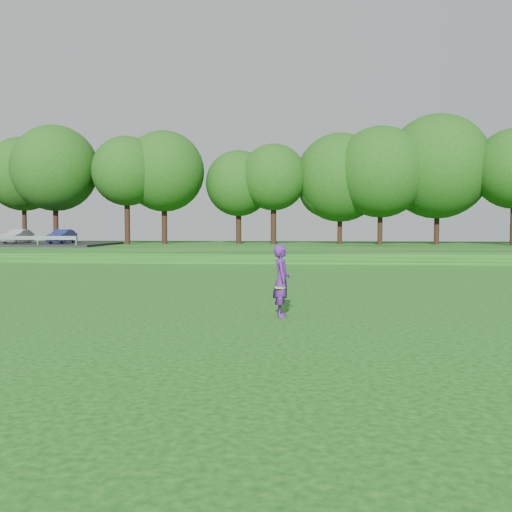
{
  "coord_description": "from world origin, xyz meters",
  "views": [
    {
      "loc": [
        5.13,
        -14.47,
        2.25
      ],
      "look_at": [
        3.49,
        3.65,
        1.3
      ],
      "focal_mm": 40.0,
      "sensor_mm": 36.0,
      "label": 1
    }
  ],
  "objects": [
    {
      "name": "treeline",
      "position": [
        0.0,
        38.0,
        8.1
      ],
      "size": [
        104.0,
        7.0,
        15.0
      ],
      "primitive_type": null,
      "color": "#134810",
      "rests_on": "berm"
    },
    {
      "name": "woman",
      "position": [
        4.49,
        -0.35,
        0.9
      ],
      "size": [
        0.48,
        0.69,
        1.8
      ],
      "color": "#501B7B",
      "rests_on": "ground"
    },
    {
      "name": "berm",
      "position": [
        0.0,
        34.0,
        0.3
      ],
      "size": [
        130.0,
        30.0,
        0.6
      ],
      "primitive_type": "cube",
      "color": "#0B3D0D",
      "rests_on": "ground"
    },
    {
      "name": "walking_path",
      "position": [
        0.0,
        20.0,
        0.02
      ],
      "size": [
        130.0,
        1.6,
        0.04
      ],
      "primitive_type": "cube",
      "color": "gray",
      "rests_on": "ground"
    },
    {
      "name": "ground",
      "position": [
        0.0,
        0.0,
        0.0
      ],
      "size": [
        140.0,
        140.0,
        0.0
      ],
      "primitive_type": "plane",
      "color": "#0B3D0D",
      "rests_on": "ground"
    }
  ]
}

